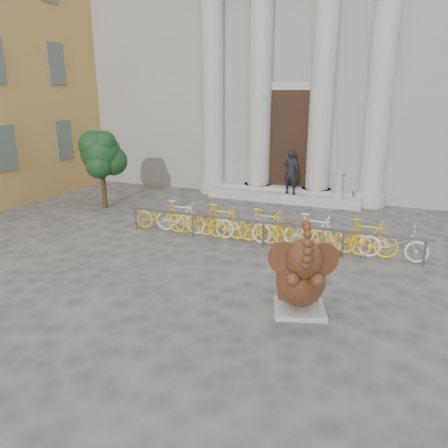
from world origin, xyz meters
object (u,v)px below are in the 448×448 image
at_px(bike_rack, 266,227).
at_px(pedestrian, 291,172).
at_px(elephant_statue, 301,278).
at_px(tree, 102,154).

relative_size(bike_rack, pedestrian, 5.02).
xyz_separation_m(bike_rack, pedestrian, (-0.46, 4.88, 0.72)).
distance_m(bike_rack, pedestrian, 4.95).
bearing_deg(bike_rack, pedestrian, 95.36).
bearing_deg(elephant_statue, tree, 130.64).
bearing_deg(elephant_statue, bike_rack, 98.73).
xyz_separation_m(elephant_statue, tree, (-8.43, 5.29, 1.27)).
distance_m(elephant_statue, tree, 10.03).
xyz_separation_m(bike_rack, tree, (-6.66, 1.64, 1.48)).
xyz_separation_m(elephant_statue, bike_rack, (-1.78, 3.64, -0.21)).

